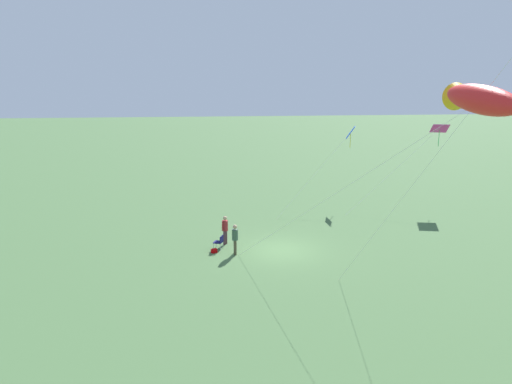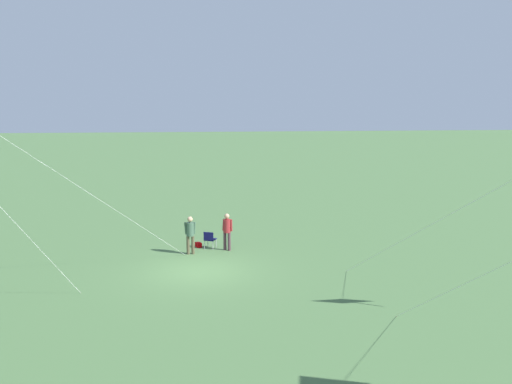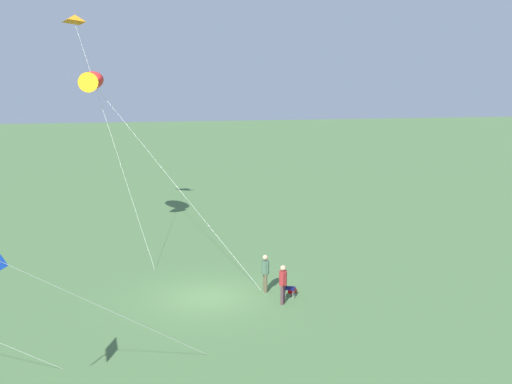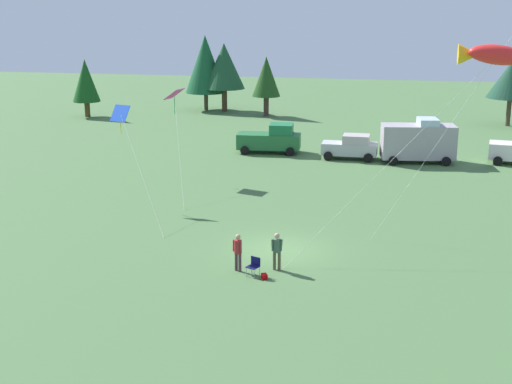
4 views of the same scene
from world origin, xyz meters
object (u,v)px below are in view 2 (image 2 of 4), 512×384
person_kite_flyer (190,232)px  backpack_on_grass (198,245)px  folding_chair (210,239)px  person_spectator (227,229)px

person_kite_flyer → backpack_on_grass: 1.53m
person_kite_flyer → folding_chair: (-0.88, -0.85, -0.53)m
person_kite_flyer → person_spectator: same height
backpack_on_grass → folding_chair: bearing=148.1°
person_kite_flyer → person_spectator: bearing=-78.8°
person_kite_flyer → person_spectator: (-1.68, -0.50, 0.00)m
backpack_on_grass → person_spectator: bearing=153.2°
person_kite_flyer → folding_chair: person_kite_flyer is taller
folding_chair → person_spectator: (-0.81, 0.35, 0.53)m
person_kite_flyer → folding_chair: size_ratio=2.12×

